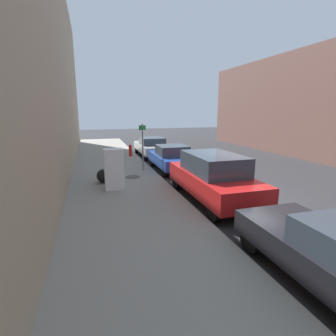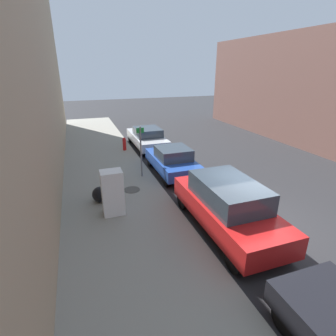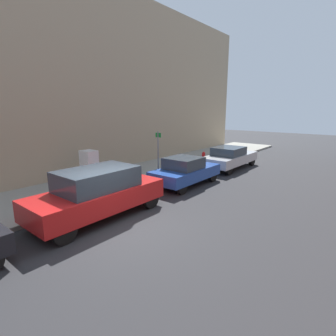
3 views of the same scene
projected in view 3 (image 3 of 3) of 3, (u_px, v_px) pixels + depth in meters
name	position (u px, v px, depth m)	size (l,w,h in m)	color
ground_plane	(118.00, 226.00, 8.56)	(80.00, 80.00, 0.00)	#28282B
sidewalk_slab	(52.00, 197.00, 11.20)	(4.19, 44.00, 0.16)	gray
building_facade_near	(5.00, 74.00, 12.05)	(2.33, 39.60, 10.64)	tan
discarded_refrigerator	(90.00, 167.00, 12.76)	(0.75, 0.62, 1.65)	white
manhole_cover	(130.00, 180.00, 13.59)	(0.70, 0.70, 0.02)	#47443F
street_sign_post	(158.00, 152.00, 13.82)	(0.36, 0.07, 2.47)	slate
fire_hydrant	(204.00, 158.00, 17.49)	(0.22, 0.22, 0.82)	red
trash_bag	(103.00, 172.00, 13.92)	(0.62, 0.62, 0.62)	black
parked_suv_red	(98.00, 192.00, 9.13)	(1.90, 4.81, 1.76)	red
parked_hatchback_blue	(185.00, 171.00, 13.13)	(1.77, 3.89, 1.43)	#23479E
parked_sedan_silver	(230.00, 157.00, 16.83)	(1.83, 4.66, 1.40)	silver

